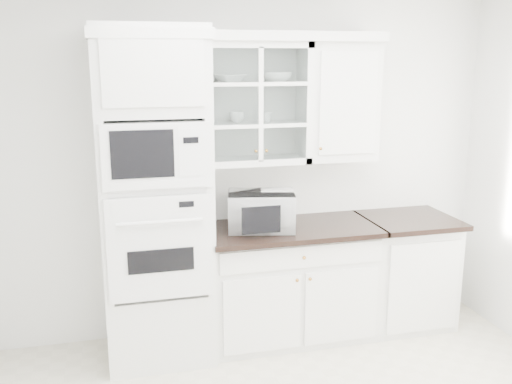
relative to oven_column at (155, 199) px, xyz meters
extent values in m
cube|color=white|center=(0.75, 0.32, 0.15)|extent=(4.00, 0.02, 2.70)
cube|color=white|center=(0.00, 0.01, 0.00)|extent=(0.76, 0.65, 2.40)
cube|color=white|center=(0.00, -0.33, -0.26)|extent=(0.70, 0.03, 0.72)
cube|color=black|center=(0.00, -0.35, -0.34)|extent=(0.44, 0.01, 0.16)
cube|color=white|center=(0.00, -0.33, 0.37)|extent=(0.70, 0.03, 0.43)
cube|color=black|center=(-0.09, -0.35, 0.39)|extent=(0.40, 0.01, 0.31)
cube|color=white|center=(1.03, 0.03, -0.76)|extent=(1.30, 0.60, 0.88)
cube|color=black|center=(1.03, 0.00, -0.30)|extent=(1.32, 0.67, 0.04)
cube|color=white|center=(2.03, 0.03, -0.76)|extent=(0.70, 0.60, 0.88)
cube|color=black|center=(2.03, 0.00, -0.30)|extent=(0.72, 0.67, 0.04)
cube|color=white|center=(0.78, 0.17, 0.65)|extent=(0.80, 0.33, 0.90)
cube|color=white|center=(0.78, 0.17, 0.50)|extent=(0.74, 0.29, 0.02)
cube|color=white|center=(0.78, 0.17, 0.80)|extent=(0.74, 0.29, 0.02)
cube|color=white|center=(1.46, 0.17, 0.65)|extent=(0.55, 0.33, 0.90)
cube|color=white|center=(0.68, 0.14, 1.14)|extent=(2.14, 0.38, 0.07)
imported|color=white|center=(0.79, 0.01, -0.14)|extent=(0.57, 0.51, 0.29)
imported|color=white|center=(0.59, 0.16, 0.84)|extent=(0.28, 0.28, 0.06)
imported|color=white|center=(0.95, 0.16, 0.84)|extent=(0.22, 0.22, 0.07)
imported|color=white|center=(0.64, 0.17, 0.55)|extent=(0.12, 0.12, 0.09)
imported|color=white|center=(0.87, 0.16, 0.55)|extent=(0.10, 0.10, 0.08)
camera|label=1|loc=(-0.28, -3.99, 0.98)|focal=40.00mm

